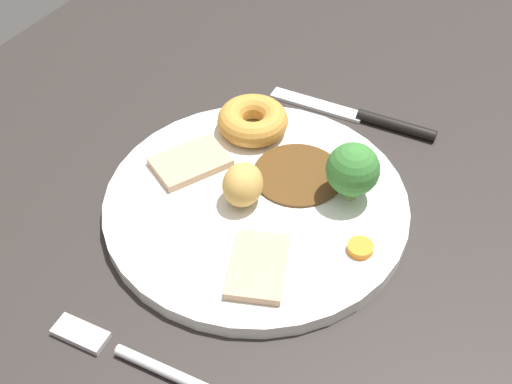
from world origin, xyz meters
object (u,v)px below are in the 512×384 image
object	(u,v)px
dinner_plate	(256,205)
fork	(132,356)
knife	(366,117)
carrot_coin_front	(360,248)
broccoli_floret	(353,170)
meat_slice_main	(258,266)
roast_potato_left	(243,185)
meat_slice_under	(190,162)
yorkshire_pudding	(253,120)

from	to	relation	value
dinner_plate	fork	bearing A→B (deg)	179.73
fork	knife	size ratio (longest dim) A/B	0.83
carrot_coin_front	knife	xyz separation A→B (cm)	(17.98, 7.42, -1.27)
broccoli_floret	knife	distance (cm)	13.72
meat_slice_main	fork	world-z (taller)	meat_slice_main
dinner_plate	roast_potato_left	bearing A→B (deg)	122.86
meat_slice_main	meat_slice_under	size ratio (longest dim) A/B	1.01
knife	carrot_coin_front	bearing A→B (deg)	107.49
dinner_plate	meat_slice_under	distance (cm)	7.98
yorkshire_pudding	fork	bearing A→B (deg)	-168.92
dinner_plate	broccoli_floret	xyz separation A→B (cm)	(4.86, -7.18, 4.00)
fork	knife	xyz separation A→B (cm)	(35.84, -3.47, 0.06)
yorkshire_pudding	broccoli_floret	size ratio (longest dim) A/B	1.24
meat_slice_main	roast_potato_left	size ratio (longest dim) A/B	1.66
broccoli_floret	meat_slice_under	bearing A→B (deg)	105.15
yorkshire_pudding	broccoli_floret	xyz separation A→B (cm)	(-3.48, -12.52, 1.99)
yorkshire_pudding	roast_potato_left	bearing A→B (deg)	-154.22
dinner_plate	meat_slice_main	size ratio (longest dim) A/B	3.98
fork	dinner_plate	bearing A→B (deg)	-95.31
meat_slice_under	yorkshire_pudding	world-z (taller)	yorkshire_pudding
carrot_coin_front	knife	size ratio (longest dim) A/B	0.12
meat_slice_under	roast_potato_left	world-z (taller)	roast_potato_left
carrot_coin_front	meat_slice_main	bearing A→B (deg)	133.95
dinner_plate	meat_slice_under	xyz separation A→B (cm)	(0.78, 7.86, 1.10)
meat_slice_under	fork	bearing A→B (deg)	-158.05
meat_slice_main	broccoli_floret	size ratio (longest dim) A/B	1.22
meat_slice_under	knife	distance (cm)	20.05
meat_slice_main	carrot_coin_front	size ratio (longest dim) A/B	3.10
fork	broccoli_floret	bearing A→B (deg)	-112.32
fork	meat_slice_main	bearing A→B (deg)	-115.80
broccoli_floret	dinner_plate	bearing A→B (deg)	124.07
broccoli_floret	fork	size ratio (longest dim) A/B	0.38
yorkshire_pudding	carrot_coin_front	size ratio (longest dim) A/B	3.15
meat_slice_under	broccoli_floret	bearing A→B (deg)	-74.85
roast_potato_left	fork	world-z (taller)	roast_potato_left
dinner_plate	carrot_coin_front	bearing A→B (deg)	-93.46
roast_potato_left	knife	xyz separation A→B (cm)	(17.98, -4.39, -2.95)
yorkshire_pudding	broccoli_floret	world-z (taller)	broccoli_floret
knife	dinner_plate	bearing A→B (deg)	74.04
meat_slice_main	knife	xyz separation A→B (cm)	(24.24, 0.93, -1.35)
meat_slice_under	knife	bearing A→B (deg)	-34.19
meat_slice_under	knife	world-z (taller)	meat_slice_under
yorkshire_pudding	roast_potato_left	distance (cm)	10.00
dinner_plate	carrot_coin_front	world-z (taller)	carrot_coin_front
meat_slice_under	yorkshire_pudding	bearing A→B (deg)	-18.45
dinner_plate	meat_slice_under	bearing A→B (deg)	84.30
yorkshire_pudding	fork	world-z (taller)	yorkshire_pudding
knife	fork	bearing A→B (deg)	79.54
yorkshire_pudding	fork	distance (cm)	27.44
broccoli_floret	knife	xyz separation A→B (cm)	(12.48, 3.80, -4.25)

